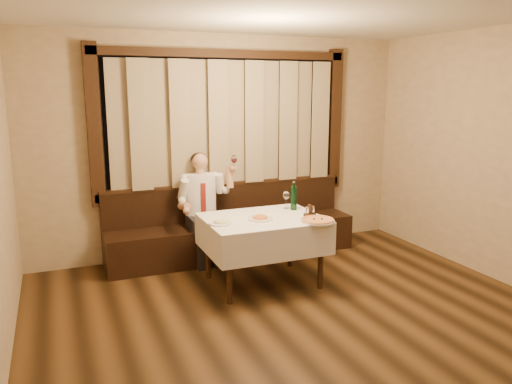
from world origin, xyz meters
name	(u,v)px	position (x,y,z in m)	size (l,w,h in m)	color
room	(294,158)	(0.00, 0.97, 1.50)	(5.01, 6.01, 2.81)	black
banquette	(232,232)	(0.00, 2.72, 0.31)	(3.20, 0.61, 0.94)	black
dining_table	(263,227)	(0.00, 1.70, 0.65)	(1.27, 0.97, 0.76)	black
pizza	(318,220)	(0.46, 1.32, 0.77)	(0.36, 0.36, 0.04)	white
pasta_red	(260,216)	(-0.06, 1.63, 0.79)	(0.27, 0.27, 0.09)	white
pasta_cream	(220,221)	(-0.51, 1.63, 0.79)	(0.24, 0.24, 0.08)	white
green_bottle	(294,198)	(0.46, 1.89, 0.90)	(0.07, 0.07, 0.33)	#0D3F1B
table_wine_glass	(286,196)	(0.41, 1.97, 0.91)	(0.08, 0.08, 0.21)	white
cruet_caddy	(310,213)	(0.48, 1.53, 0.80)	(0.13, 0.08, 0.14)	black
seated_man	(203,199)	(-0.41, 2.64, 0.80)	(0.74, 0.55, 1.36)	black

